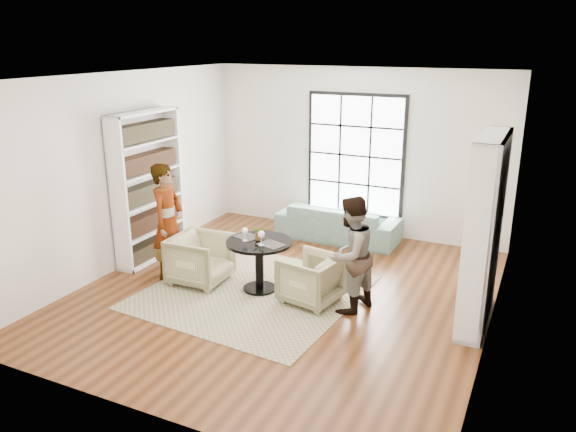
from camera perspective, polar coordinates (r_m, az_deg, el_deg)
The scene contains 16 objects.
ground at distance 8.07m, azimuth -0.35°, elevation -7.80°, with size 6.00×6.00×0.00m, color brown.
room_shell at distance 8.09m, azimuth 1.29°, elevation 1.78°, with size 6.00×6.01×6.00m.
rug at distance 8.09m, azimuth -3.56°, elevation -7.70°, with size 2.80×2.80×0.01m, color tan.
pedestal_table at distance 7.95m, azimuth -2.93°, elevation -3.94°, with size 0.94×0.94×0.75m.
sofa at distance 10.09m, azimuth 5.13°, elevation -0.63°, with size 2.17×0.85×0.63m, color gray.
armchair_left at distance 8.36m, azimuth -8.88°, elevation -4.35°, with size 0.78×0.80×0.73m, color #C7B58E.
armchair_right at distance 7.68m, azimuth 2.32°, elevation -6.41°, with size 0.72×0.74×0.67m, color tan.
person_left at distance 8.50m, azimuth -12.12°, elevation -0.54°, with size 0.64×0.42×1.75m, color gray.
person_right at distance 7.33m, azimuth 6.33°, elevation -3.94°, with size 0.76×0.59×1.56m, color gray.
placemat_left at distance 8.04m, azimuth -4.21°, elevation -2.13°, with size 0.34×0.26×0.01m, color black.
placemat_right at distance 7.73m, azimuth -1.71°, elevation -2.91°, with size 0.34×0.26×0.01m, color black.
cutlery_left at distance 8.04m, azimuth -4.21°, elevation -2.08°, with size 0.14×0.22×0.01m, color silver, non-canonical shape.
cutlery_right at distance 7.73m, azimuth -1.71°, elevation -2.87°, with size 0.14×0.22×0.01m, color silver, non-canonical shape.
wine_glass_left at distance 7.85m, azimuth -4.42°, elevation -1.55°, with size 0.09×0.09×0.20m.
wine_glass_right at distance 7.67m, azimuth -2.74°, elevation -1.93°, with size 0.10×0.10×0.21m.
flower_centerpiece at distance 7.88m, azimuth -2.89°, elevation -1.71°, with size 0.19×0.17×0.22m, color gray.
Camera 1 is at (3.16, -6.57, 3.46)m, focal length 35.00 mm.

